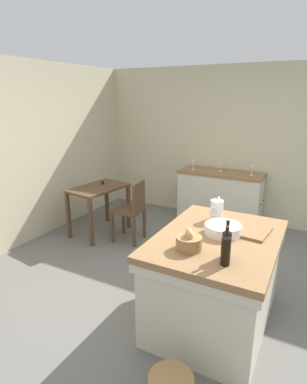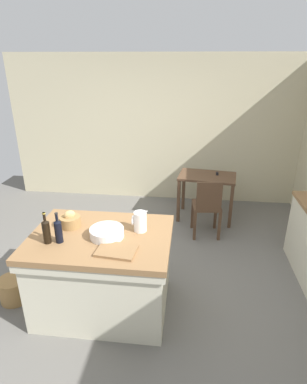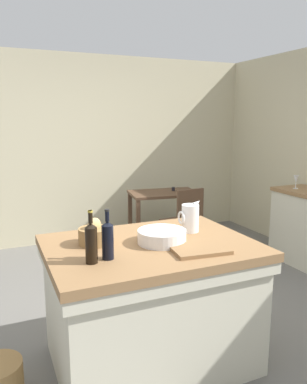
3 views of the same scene
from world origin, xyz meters
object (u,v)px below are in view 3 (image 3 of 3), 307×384
wash_bowl (162,236)px  wine_glass_middle (296,180)px  island_table (151,299)px  writing_desk (164,201)px  wine_bottle_dark (108,239)px  wine_bottle_amber (91,242)px  pitcher (190,218)px  wooden_chair (184,222)px  cutting_board (199,249)px  bread_basket (94,235)px

wash_bowl → wine_glass_middle: (2.34, 1.20, 0.07)m
island_table → wash_bowl: wash_bowl is taller
writing_desk → wine_bottle_dark: bearing=-122.0°
wine_bottle_amber → pitcher: bearing=21.3°
wash_bowl → wine_bottle_dark: (-0.43, -0.15, 0.08)m
wooden_chair → cutting_board: wooden_chair is taller
writing_desk → wine_bottle_amber: 2.93m
pitcher → wine_bottle_dark: wine_bottle_dark is taller
wash_bowl → cutting_board: bearing=-58.5°
wine_bottle_amber → bread_basket: bearing=72.4°
wooden_chair → pitcher: (-0.76, -1.49, 0.49)m
wooden_chair → wine_bottle_dark: size_ratio=2.98×
wooden_chair → bread_basket: bread_basket is taller
writing_desk → wash_bowl: wash_bowl is taller
island_table → wash_bowl: size_ratio=4.21×
wine_bottle_amber → wash_bowl: bearing=17.7°
island_table → bread_basket: (-0.35, 0.14, 0.47)m
pitcher → wine_bottle_dark: (-0.73, -0.30, 0.02)m
wooden_chair → cutting_board: 2.14m
wash_bowl → wine_glass_middle: size_ratio=2.08×
writing_desk → wooden_chair: (-0.01, -0.60, -0.13)m
wine_bottle_dark → wine_bottle_amber: 0.11m
writing_desk → pitcher: (-0.77, -2.10, 0.36)m
pitcher → cutting_board: bearing=-110.8°
bread_basket → wine_bottle_dark: bearing=-89.5°
wash_bowl → pitcher: bearing=27.3°
wine_bottle_dark → wooden_chair: bearing=50.3°
wash_bowl → wooden_chair: bearing=57.2°
wine_bottle_dark → wine_bottle_amber: wine_bottle_amber is taller
island_table → wine_glass_middle: (2.42, 1.17, 0.53)m
island_table → bread_basket: bread_basket is taller
writing_desk → wine_bottle_amber: bearing=-123.5°
island_table → wine_bottle_dark: bearing=-154.7°
wash_bowl → wine_bottle_dark: size_ratio=1.08×
wooden_chair → bread_basket: (-1.49, -1.49, 0.45)m
writing_desk → pitcher: size_ratio=3.89×
pitcher → wash_bowl: 0.35m
wine_bottle_dark → bread_basket: bearing=90.5°
wash_bowl → wine_glass_middle: 2.63m
writing_desk → wooden_chair: size_ratio=1.05×
pitcher → wine_glass_middle: pitcher is taller
cutting_board → wash_bowl: bearing=121.5°
island_table → wine_bottle_amber: (-0.46, -0.19, 0.54)m
island_table → wine_bottle_dark: 0.66m
island_table → pitcher: (0.38, 0.14, 0.52)m
wooden_chair → wash_bowl: bearing=-122.8°
wooden_chair → wine_bottle_dark: bearing=-129.7°
bread_basket → wine_bottle_amber: wine_bottle_amber is taller
writing_desk → bread_basket: size_ratio=4.51×
writing_desk → wine_glass_middle: (1.27, -1.06, 0.37)m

